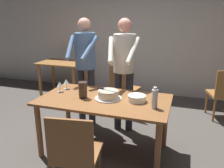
% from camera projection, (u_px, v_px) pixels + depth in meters
% --- Properties ---
extents(ground_plane, '(14.00, 14.00, 0.00)m').
position_uv_depth(ground_plane, '(105.00, 151.00, 3.11)').
color(ground_plane, '#4C4742').
extents(back_wall, '(10.00, 0.12, 2.70)m').
position_uv_depth(back_wall, '(145.00, 34.00, 5.11)').
color(back_wall, beige).
rests_on(back_wall, ground_plane).
extents(main_dining_table, '(1.63, 0.89, 0.75)m').
position_uv_depth(main_dining_table, '(104.00, 106.00, 2.93)').
color(main_dining_table, brown).
rests_on(main_dining_table, ground_plane).
extents(cake_on_platter, '(0.34, 0.34, 0.11)m').
position_uv_depth(cake_on_platter, '(108.00, 95.00, 2.88)').
color(cake_on_platter, silver).
rests_on(cake_on_platter, main_dining_table).
extents(cake_knife, '(0.26, 0.10, 0.02)m').
position_uv_depth(cake_knife, '(104.00, 89.00, 2.90)').
color(cake_knife, silver).
rests_on(cake_knife, cake_on_platter).
extents(plate_stack, '(0.22, 0.22, 0.08)m').
position_uv_depth(plate_stack, '(137.00, 98.00, 2.79)').
color(plate_stack, white).
rests_on(plate_stack, main_dining_table).
extents(wine_glass_near, '(0.08, 0.08, 0.14)m').
position_uv_depth(wine_glass_near, '(60.00, 85.00, 3.12)').
color(wine_glass_near, silver).
rests_on(wine_glass_near, main_dining_table).
extents(wine_glass_far, '(0.08, 0.08, 0.14)m').
position_uv_depth(wine_glass_far, '(66.00, 82.00, 3.25)').
color(wine_glass_far, silver).
rests_on(wine_glass_far, main_dining_table).
extents(water_bottle, '(0.07, 0.07, 0.25)m').
position_uv_depth(water_bottle, '(155.00, 99.00, 2.57)').
color(water_bottle, silver).
rests_on(water_bottle, main_dining_table).
extents(hurricane_lamp, '(0.11, 0.11, 0.21)m').
position_uv_depth(hurricane_lamp, '(83.00, 90.00, 2.89)').
color(hurricane_lamp, black).
rests_on(hurricane_lamp, main_dining_table).
extents(person_cutting_cake, '(0.47, 0.56, 1.72)m').
position_uv_depth(person_cutting_cake, '(124.00, 64.00, 3.38)').
color(person_cutting_cake, '#2D2D38').
rests_on(person_cutting_cake, ground_plane).
extents(person_standing_beside, '(0.47, 0.55, 1.72)m').
position_uv_depth(person_standing_beside, '(85.00, 60.00, 3.60)').
color(person_standing_beside, '#2D2D38').
rests_on(person_standing_beside, ground_plane).
extents(chair_near_side, '(0.50, 0.50, 0.90)m').
position_uv_depth(chair_near_side, '(75.00, 152.00, 2.23)').
color(chair_near_side, brown).
rests_on(chair_near_side, ground_plane).
extents(background_table, '(1.00, 0.70, 0.74)m').
position_uv_depth(background_table, '(62.00, 69.00, 5.22)').
color(background_table, '#9E6633').
rests_on(background_table, ground_plane).
extents(background_chair_2, '(0.53, 0.53, 0.90)m').
position_uv_depth(background_chair_2, '(124.00, 87.00, 4.22)').
color(background_chair_2, '#9E6633').
rests_on(background_chair_2, ground_plane).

